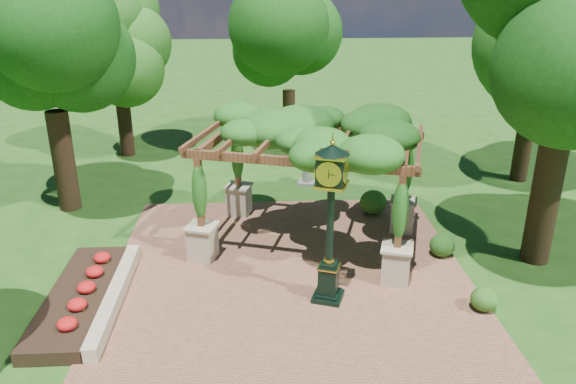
{
  "coord_description": "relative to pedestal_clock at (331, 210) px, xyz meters",
  "views": [
    {
      "loc": [
        -0.84,
        -12.23,
        8.07
      ],
      "look_at": [
        0.0,
        2.5,
        2.2
      ],
      "focal_mm": 35.0,
      "sensor_mm": 36.0,
      "label": 1
    }
  ],
  "objects": [
    {
      "name": "tree_north",
      "position": [
        -0.23,
        13.75,
        2.32
      ],
      "size": [
        4.02,
        4.02,
        7.12
      ],
      "color": "#352315",
      "rests_on": "ground"
    },
    {
      "name": "brick_plaza",
      "position": [
        -0.93,
        0.67,
        -2.55
      ],
      "size": [
        10.0,
        12.0,
        0.04
      ],
      "primitive_type": "cube",
      "color": "brown",
      "rests_on": "ground"
    },
    {
      "name": "pergola",
      "position": [
        -0.25,
        3.21,
        0.8
      ],
      "size": [
        7.45,
        5.8,
        4.12
      ],
      "rotation": [
        0.0,
        0.0,
        -0.3
      ],
      "color": "tan",
      "rests_on": "brick_plaza"
    },
    {
      "name": "pedestal_clock",
      "position": [
        0.0,
        0.0,
        0.0
      ],
      "size": [
        1.08,
        1.08,
        4.29
      ],
      "rotation": [
        0.0,
        0.0,
        -0.34
      ],
      "color": "black",
      "rests_on": "brick_plaza"
    },
    {
      "name": "tree_west_far",
      "position": [
        -7.81,
        12.87,
        2.54
      ],
      "size": [
        3.46,
        3.46,
        7.48
      ],
      "color": "#301D12",
      "rests_on": "ground"
    },
    {
      "name": "tree_east_far",
      "position": [
        8.95,
        8.57,
        3.87
      ],
      "size": [
        4.85,
        4.85,
        9.37
      ],
      "color": "#302113",
      "rests_on": "ground"
    },
    {
      "name": "ground",
      "position": [
        -0.93,
        -0.33,
        -2.57
      ],
      "size": [
        120.0,
        120.0,
        0.0
      ],
      "primitive_type": "plane",
      "color": "#1E4714",
      "rests_on": "ground"
    },
    {
      "name": "sundial",
      "position": [
        0.18,
        8.55,
        -2.07
      ],
      "size": [
        0.76,
        0.76,
        1.13
      ],
      "rotation": [
        0.0,
        0.0,
        -0.25
      ],
      "color": "gray",
      "rests_on": "ground"
    },
    {
      "name": "border_wall",
      "position": [
        -5.53,
        0.17,
        -2.37
      ],
      "size": [
        0.35,
        5.0,
        0.4
      ],
      "primitive_type": "cube",
      "color": "#C6B793",
      "rests_on": "ground"
    },
    {
      "name": "flower_bed",
      "position": [
        -6.43,
        0.17,
        -2.39
      ],
      "size": [
        1.5,
        5.0,
        0.36
      ],
      "primitive_type": "cube",
      "color": "red",
      "rests_on": "ground"
    },
    {
      "name": "tree_west_near",
      "position": [
        -8.59,
        6.59,
        3.76
      ],
      "size": [
        4.25,
        4.25,
        9.25
      ],
      "color": "#382416",
      "rests_on": "ground"
    },
    {
      "name": "shrub_front",
      "position": [
        3.86,
        -0.74,
        -2.23
      ],
      "size": [
        0.87,
        0.87,
        0.61
      ],
      "primitive_type": "ellipsoid",
      "rotation": [
        0.0,
        0.0,
        0.35
      ],
      "color": "#295919",
      "rests_on": "brick_plaza"
    },
    {
      "name": "shrub_mid",
      "position": [
        3.7,
        2.16,
        -2.19
      ],
      "size": [
        0.92,
        0.92,
        0.68
      ],
      "primitive_type": "ellipsoid",
      "rotation": [
        0.0,
        0.0,
        0.27
      ],
      "color": "#215116",
      "rests_on": "brick_plaza"
    },
    {
      "name": "shrub_back",
      "position": [
        2.26,
        5.38,
        -2.1
      ],
      "size": [
        1.24,
        1.24,
        0.85
      ],
      "primitive_type": "ellipsoid",
      "rotation": [
        0.0,
        0.0,
        -0.4
      ],
      "color": "#255618",
      "rests_on": "brick_plaza"
    }
  ]
}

